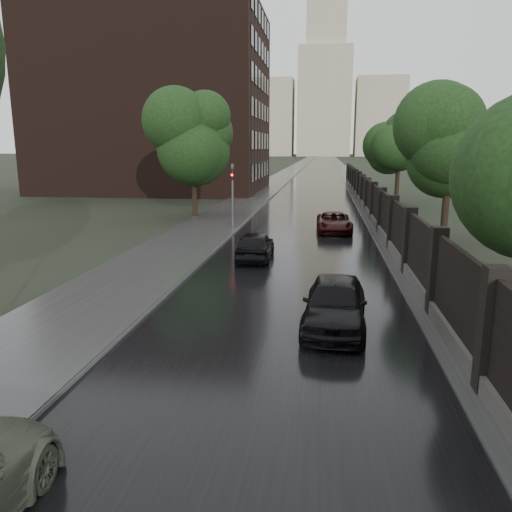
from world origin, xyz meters
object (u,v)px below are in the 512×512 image
object	(u,v)px
tree_right_c	(399,148)
hatchback_left	(255,245)
car_right_far	(334,222)
traffic_light	(233,191)
tree_left_far	(193,143)
car_right_near	(335,303)
tree_right_b	(450,148)

from	to	relation	value
tree_right_c	hatchback_left	xyz separation A→B (m)	(-9.30, -23.13, -4.30)
car_right_far	tree_right_c	bearing A→B (deg)	67.05
traffic_light	tree_right_c	bearing A→B (deg)	51.82
car_right_far	traffic_light	bearing A→B (deg)	176.51
tree_left_far	tree_right_c	size ratio (longest dim) A/B	1.05
tree_right_c	tree_left_far	bearing A→B (deg)	-147.17
hatchback_left	car_right_near	bearing A→B (deg)	110.84
tree_left_far	car_right_far	bearing A→B (deg)	-27.39
car_right_near	car_right_far	distance (m)	16.40
tree_left_far	car_right_near	world-z (taller)	tree_left_far
tree_right_b	car_right_near	distance (m)	15.33
tree_right_c	car_right_near	size ratio (longest dim) A/B	1.65
tree_right_c	hatchback_left	world-z (taller)	tree_right_c
traffic_light	hatchback_left	size ratio (longest dim) A/B	1.04
hatchback_left	tree_right_b	bearing A→B (deg)	-152.35
traffic_light	tree_left_far	bearing A→B (deg)	126.47
car_right_far	hatchback_left	bearing A→B (deg)	-117.07
tree_left_far	traffic_light	world-z (taller)	tree_left_far
traffic_light	car_right_far	size ratio (longest dim) A/B	0.93
hatchback_left	car_right_far	distance (m)	8.82
tree_right_b	hatchback_left	distance (m)	11.46
tree_left_far	tree_right_b	world-z (taller)	tree_left_far
traffic_light	hatchback_left	world-z (taller)	traffic_light
tree_right_c	car_right_far	size ratio (longest dim) A/B	1.63
tree_right_b	car_right_far	distance (m)	7.68
tree_right_b	tree_left_far	bearing A→B (deg)	152.70
tree_right_c	car_right_near	world-z (taller)	tree_right_c
tree_right_c	tree_right_b	bearing A→B (deg)	-90.00
tree_left_far	car_right_near	xyz separation A→B (m)	(9.60, -21.51, -4.52)
tree_right_b	tree_right_c	xyz separation A→B (m)	(0.00, 18.00, 0.00)
hatchback_left	car_right_near	distance (m)	9.04
tree_right_c	car_right_near	bearing A→B (deg)	-100.61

